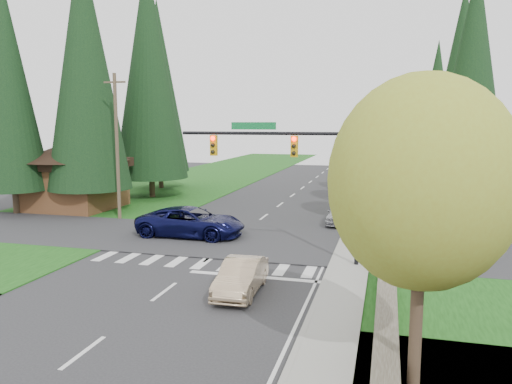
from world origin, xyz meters
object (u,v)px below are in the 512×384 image
at_px(parked_car_a, 342,213).
at_px(parked_car_b, 348,188).
at_px(sedan_champagne, 241,277).
at_px(parked_car_c, 343,183).
at_px(parked_car_d, 351,172).
at_px(parked_car_e, 354,169).
at_px(suv_navy, 191,222).

bearing_deg(parked_car_a, parked_car_b, 96.78).
bearing_deg(sedan_champagne, parked_car_c, 85.70).
relative_size(parked_car_a, parked_car_c, 0.96).
xyz_separation_m(parked_car_a, parked_car_c, (-1.40, 16.79, 0.01)).
relative_size(sedan_champagne, parked_car_b, 0.89).
distance_m(sedan_champagne, parked_car_b, 28.17).
distance_m(parked_car_d, parked_car_e, 5.73).
distance_m(sedan_champagne, parked_car_a, 15.06).
xyz_separation_m(parked_car_b, parked_car_c, (-0.73, 3.52, 0.05)).
height_order(suv_navy, parked_car_d, suv_navy).
bearing_deg(parked_car_b, parked_car_c, 101.10).
height_order(sedan_champagne, parked_car_b, sedan_champagne).
distance_m(parked_car_a, parked_car_e, 33.36).
bearing_deg(parked_car_e, parked_car_a, -90.74).
distance_m(sedan_champagne, parked_car_d, 42.46).
relative_size(parked_car_a, parked_car_e, 0.91).
height_order(suv_navy, parked_car_c, suv_navy).
bearing_deg(suv_navy, parked_car_a, -52.67).
relative_size(suv_navy, parked_car_b, 1.38).
height_order(suv_navy, parked_car_e, suv_navy).
xyz_separation_m(parked_car_d, parked_car_e, (0.00, 5.73, -0.07)).
xyz_separation_m(suv_navy, parked_car_d, (6.85, 33.75, -0.15)).
relative_size(suv_navy, parked_car_a, 1.53).
xyz_separation_m(sedan_champagne, parked_car_b, (1.92, 28.11, -0.00)).
bearing_deg(sedan_champagne, parked_car_b, 83.95).
height_order(sedan_champagne, parked_car_c, parked_car_c).
xyz_separation_m(sedan_champagne, parked_car_a, (2.59, 14.83, 0.04)).
height_order(parked_car_d, parked_car_e, parked_car_d).
height_order(parked_car_a, parked_car_d, parked_car_d).
bearing_deg(parked_car_d, suv_navy, -100.46).
xyz_separation_m(sedan_champagne, parked_car_e, (1.19, 48.17, -0.01)).
relative_size(suv_navy, parked_car_c, 1.47).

